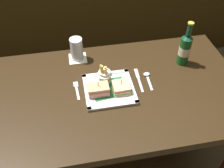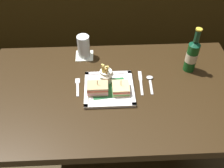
{
  "view_description": "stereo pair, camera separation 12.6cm",
  "coord_description": "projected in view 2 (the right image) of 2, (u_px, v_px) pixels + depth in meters",
  "views": [
    {
      "loc": [
        -0.18,
        -0.89,
        1.69
      ],
      "look_at": [
        -0.01,
        -0.0,
        0.81
      ],
      "focal_mm": 40.94,
      "sensor_mm": 36.0,
      "label": 1
    },
    {
      "loc": [
        -0.06,
        -0.9,
        1.69
      ],
      "look_at": [
        -0.01,
        -0.0,
        0.81
      ],
      "focal_mm": 40.94,
      "sensor_mm": 36.0,
      "label": 2
    }
  ],
  "objects": [
    {
      "name": "spoon",
      "position": [
        150.0,
        80.0,
        1.33
      ],
      "size": [
        0.04,
        0.13,
        0.01
      ],
      "color": "silver",
      "rests_on": "dining_table"
    },
    {
      "name": "ground_plane",
      "position": [
        114.0,
        165.0,
        1.82
      ],
      "size": [
        6.0,
        6.0,
        0.0
      ],
      "primitive_type": "plane",
      "color": "#473B25"
    },
    {
      "name": "dining_table",
      "position": [
        115.0,
        103.0,
        1.35
      ],
      "size": [
        1.33,
        0.75,
        0.77
      ],
      "color": "black",
      "rests_on": "ground_plane"
    },
    {
      "name": "beer_bottle",
      "position": [
        192.0,
        55.0,
        1.33
      ],
      "size": [
        0.06,
        0.06,
        0.26
      ],
      "color": "#134F1B",
      "rests_on": "dining_table"
    },
    {
      "name": "fork",
      "position": [
        78.0,
        86.0,
        1.3
      ],
      "size": [
        0.03,
        0.13,
        0.0
      ],
      "color": "silver",
      "rests_on": "dining_table"
    },
    {
      "name": "knife",
      "position": [
        141.0,
        82.0,
        1.33
      ],
      "size": [
        0.02,
        0.18,
        0.0
      ],
      "color": "silver",
      "rests_on": "dining_table"
    },
    {
      "name": "sandwich_half_left",
      "position": [
        98.0,
        88.0,
        1.24
      ],
      "size": [
        0.1,
        0.07,
        0.08
      ],
      "color": "tan",
      "rests_on": "square_plate"
    },
    {
      "name": "drink_coaster",
      "position": [
        85.0,
        56.0,
        1.48
      ],
      "size": [
        0.1,
        0.1,
        0.0
      ],
      "primitive_type": "cube",
      "color": "silver",
      "rests_on": "dining_table"
    },
    {
      "name": "square_plate",
      "position": [
        109.0,
        89.0,
        1.28
      ],
      "size": [
        0.25,
        0.25,
        0.02
      ],
      "color": "white",
      "rests_on": "dining_table"
    },
    {
      "name": "fries_cup",
      "position": [
        106.0,
        74.0,
        1.28
      ],
      "size": [
        0.08,
        0.08,
        0.11
      ],
      "color": "white",
      "rests_on": "square_plate"
    },
    {
      "name": "water_glass",
      "position": [
        84.0,
        48.0,
        1.44
      ],
      "size": [
        0.07,
        0.07,
        0.13
      ],
      "color": "silver",
      "rests_on": "dining_table"
    },
    {
      "name": "sandwich_half_right",
      "position": [
        121.0,
        88.0,
        1.25
      ],
      "size": [
        0.08,
        0.08,
        0.07
      ],
      "color": "#E3BA84",
      "rests_on": "square_plate"
    }
  ]
}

